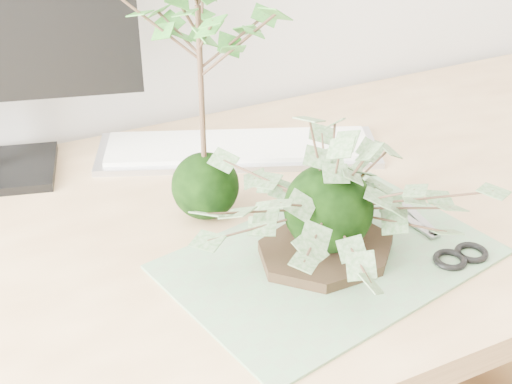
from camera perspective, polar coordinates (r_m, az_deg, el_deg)
desk at (r=1.07m, az=1.22°, el=-5.61°), size 1.60×0.70×0.74m
cutting_mat at (r=0.93m, az=5.99°, el=-5.36°), size 0.45×0.35×0.00m
stone_dish at (r=0.93m, az=5.61°, el=-4.66°), size 0.19×0.19×0.01m
ivy_kokedama at (r=0.86m, az=6.00°, el=1.67°), size 0.34×0.34×0.23m
maple_kokedama at (r=0.90m, az=-4.62°, el=13.22°), size 0.27×0.27×0.39m
keyboard at (r=1.17m, az=-1.43°, el=3.48°), size 0.48×0.30×0.02m
scissors at (r=0.97m, az=15.19°, el=-4.27°), size 0.08×0.18×0.01m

